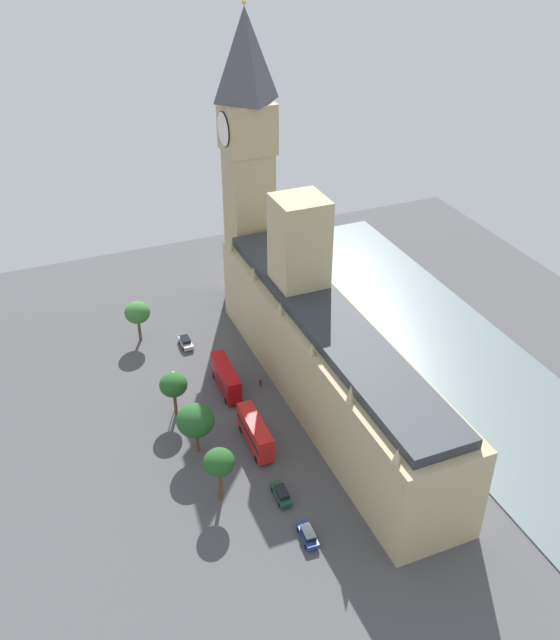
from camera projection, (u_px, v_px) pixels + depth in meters
ground_plane at (316, 405)px, 119.82m from camera, size 138.41×138.41×0.00m
river_thames at (459, 366)px, 129.06m from camera, size 28.28×124.57×0.25m
parliament_building at (324, 352)px, 116.68m from camera, size 13.07×68.41×32.32m
clock_tower at (248, 159)px, 134.74m from camera, size 9.29×9.29×57.95m
car_silver_opposite_hall at (186, 342)px, 134.16m from camera, size 1.96×4.43×1.74m
double_decker_bus_far_end at (226, 377)px, 121.96m from camera, size 2.96×10.58×4.75m
double_decker_bus_near_tower at (255, 432)px, 110.06m from camera, size 2.82×10.55×4.75m
car_dark_green_under_trees at (281, 494)px, 101.50m from camera, size 2.01×4.88×1.74m
car_blue_kerbside at (308, 535)px, 95.23m from camera, size 2.05×4.72×1.74m
pedestrian_by_river_gate at (260, 382)px, 123.90m from camera, size 0.46×0.56×1.53m
plane_tree_midblock at (195, 421)px, 106.93m from camera, size 5.84×5.84×8.70m
plane_tree_leading at (173, 385)px, 114.17m from camera, size 4.55×4.55×8.27m
plane_tree_corner at (137, 313)px, 133.12m from camera, size 4.78×4.78×8.21m
plane_tree_trailing at (219, 462)px, 98.19m from camera, size 4.44×4.44×8.99m
street_lamp_slot_10 at (174, 382)px, 117.22m from camera, size 0.56×0.56×6.98m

